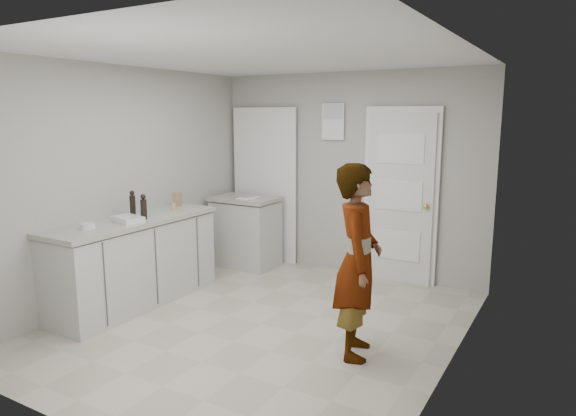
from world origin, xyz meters
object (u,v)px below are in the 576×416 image
Objects in this scene: person at (358,261)px; oil_cruet_b at (133,204)px; cake_mix_box at (177,199)px; baking_dish at (128,219)px; egg_bowl at (87,226)px; spice_jar at (173,207)px; oil_cruet_a at (144,207)px.

person is 5.81× the size of oil_cruet_b.
cake_mix_box is 0.46× the size of baking_dish.
person is 2.55m from egg_bowl.
cake_mix_box is 0.27m from spice_jar.
person is at bearing 14.91° from egg_bowl.
spice_jar is 0.55× the size of egg_bowl.
egg_bowl is (-0.07, -0.43, 0.00)m from baking_dish.
baking_dish is at bearing -98.63° from cake_mix_box.
person is at bearing 5.47° from baking_dish.
spice_jar is at bearing 94.28° from baking_dish.
spice_jar is at bearing 99.48° from oil_cruet_a.
person is at bearing -0.01° from oil_cruet_b.
baking_dish is at bearing -100.67° from oil_cruet_a.
spice_jar is 0.28× the size of oil_cruet_b.
baking_dish is (0.05, -0.72, -0.01)m from spice_jar.
cake_mix_box is 0.58× the size of oil_cruet_b.
person is 4.62× the size of baking_dish.
spice_jar is 0.55m from oil_cruet_a.
cake_mix_box is 0.62× the size of oil_cruet_a.
spice_jar is (-2.44, 0.49, 0.16)m from person.
cake_mix_box is 1.38m from egg_bowl.
oil_cruet_b is (-2.56, 0.00, 0.25)m from person.
oil_cruet_a reaches higher than baking_dish.
oil_cruet_a is 0.21m from oil_cruet_b.
cake_mix_box reaches higher than baking_dish.
egg_bowl is (0.09, -0.66, -0.10)m from oil_cruet_b.
oil_cruet_b is at bearing -103.24° from spice_jar.
cake_mix_box is at bearing 92.45° from oil_cruet_b.
person reaches higher than baking_dish.
person is 2.37m from oil_cruet_a.
spice_jar reaches higher than egg_bowl.
spice_jar is at bearing 59.08° from person.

